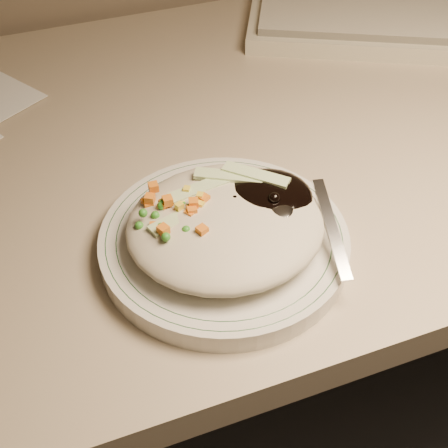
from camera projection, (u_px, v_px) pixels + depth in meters
name	position (u px, v px, depth m)	size (l,w,h in m)	color
desk	(224.00, 243.00, 0.91)	(1.40, 0.70, 0.74)	tan
plate	(224.00, 243.00, 0.62)	(0.25, 0.25, 0.02)	silver
plate_rim	(224.00, 236.00, 0.61)	(0.23, 0.23, 0.00)	#144723
meal	(229.00, 219.00, 0.60)	(0.20, 0.19, 0.05)	#AEA58D
keyboard	(414.00, 25.00, 0.94)	(0.52, 0.38, 0.04)	beige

